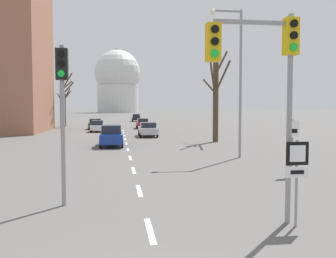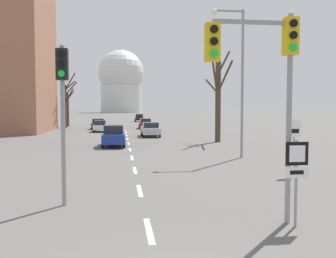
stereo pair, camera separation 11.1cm
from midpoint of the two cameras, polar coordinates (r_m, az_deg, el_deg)
The scene contains 25 objects.
lane_stripe_0 at distance 9.67m, azimuth -2.58°, elevation -15.17°, with size 0.16×2.00×0.01m, color silver.
lane_stripe_1 at distance 14.00m, azimuth -4.11°, elevation -9.33°, with size 0.16×2.00×0.01m, color silver.
lane_stripe_2 at distance 18.42m, azimuth -4.90°, elevation -6.27°, with size 0.16×2.00×0.01m, color silver.
lane_stripe_3 at distance 22.86m, azimuth -5.37°, elevation -4.39°, with size 0.16×2.00×0.01m, color silver.
lane_stripe_4 at distance 27.33m, azimuth -5.69°, elevation -3.13°, with size 0.16×2.00×0.01m, color silver.
lane_stripe_5 at distance 31.80m, azimuth -5.92°, elevation -2.22°, with size 0.16×2.00×0.01m, color silver.
lane_stripe_6 at distance 36.28m, azimuth -6.09°, elevation -1.53°, with size 0.16×2.00×0.01m, color silver.
lane_stripe_7 at distance 40.76m, azimuth -6.23°, elevation -1.00°, with size 0.16×2.00×0.01m, color silver.
lane_stripe_8 at distance 45.25m, azimuth -6.33°, elevation -0.57°, with size 0.16×2.00×0.01m, color silver.
lane_stripe_9 at distance 49.74m, azimuth -6.42°, elevation -0.22°, with size 0.16×2.00×0.01m, color silver.
traffic_signal_near_right at distance 10.08m, azimuth 14.75°, elevation 9.49°, with size 2.43×0.34×5.49m.
traffic_signal_near_left at distance 12.00m, azimuth -15.51°, elevation 5.10°, with size 0.36×0.34×4.97m.
route_sign_post at distance 10.13m, azimuth 19.30°, elevation -5.68°, with size 0.60×0.08×2.25m.
speed_limit_sign at distance 17.83m, azimuth 18.83°, elevation -1.23°, with size 0.60×0.08×2.52m.
street_lamp_right at distance 23.15m, azimuth 10.62°, elevation 9.02°, with size 2.02×0.36×8.89m.
sedan_near_left at distance 54.07m, azimuth -3.43°, elevation 0.86°, with size 1.74×4.56×1.46m.
sedan_near_right at distance 79.95m, azimuth -4.38°, elevation 1.71°, with size 1.79×3.90×1.62m.
sedan_mid_centre at distance 29.65m, azimuth -8.17°, elevation -1.02°, with size 1.79×4.26×1.67m.
sedan_far_left at distance 39.24m, azimuth -2.62°, elevation -0.03°, with size 1.88×4.40×1.50m.
sedan_far_right at distance 53.36m, azimuth -10.50°, elevation 0.80°, with size 1.83×4.51×1.48m.
sedan_distant_centre at distance 47.54m, azimuth -10.21°, elevation 0.46°, with size 1.69×4.08×1.45m.
bare_tree_left_near at distance 57.25m, azimuth -15.27°, elevation 3.81°, with size 2.22×1.92×8.06m.
bare_tree_right_near at distance 33.26m, azimuth 7.75°, elevation 4.77°, with size 2.30×4.45×8.03m.
bare_tree_left_far at distance 61.44m, azimuth -15.04°, elevation 3.08°, with size 2.39×2.23×5.69m.
capitol_dome at distance 217.58m, azimuth -7.14°, elevation 7.21°, with size 25.97×25.97×36.68m.
Camera 2 is at (-0.69, -5.22, 3.07)m, focal length 40.00 mm.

